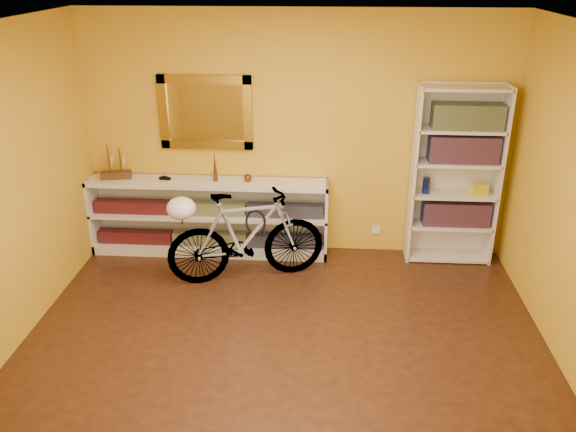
# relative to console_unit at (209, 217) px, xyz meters

# --- Properties ---
(floor) EXTENTS (4.50, 4.00, 0.01)m
(floor) POSITION_rel_console_unit_xyz_m (0.95, -1.81, -0.43)
(floor) COLOR black
(floor) RESTS_ON ground
(ceiling) EXTENTS (4.50, 4.00, 0.01)m
(ceiling) POSITION_rel_console_unit_xyz_m (0.95, -1.81, 2.18)
(ceiling) COLOR silver
(ceiling) RESTS_ON ground
(back_wall) EXTENTS (4.50, 0.01, 2.60)m
(back_wall) POSITION_rel_console_unit_xyz_m (0.95, 0.19, 0.88)
(back_wall) COLOR gold
(back_wall) RESTS_ON ground
(gilt_mirror) EXTENTS (0.98, 0.06, 0.78)m
(gilt_mirror) POSITION_rel_console_unit_xyz_m (-0.00, 0.15, 1.12)
(gilt_mirror) COLOR olive
(gilt_mirror) RESTS_ON back_wall
(wall_socket) EXTENTS (0.09, 0.02, 0.09)m
(wall_socket) POSITION_rel_console_unit_xyz_m (1.85, 0.17, -0.17)
(wall_socket) COLOR silver
(wall_socket) RESTS_ON back_wall
(console_unit) EXTENTS (2.60, 0.35, 0.85)m
(console_unit) POSITION_rel_console_unit_xyz_m (0.00, 0.00, 0.00)
(console_unit) COLOR silver
(console_unit) RESTS_ON floor
(cd_row_lower) EXTENTS (2.50, 0.13, 0.14)m
(cd_row_lower) POSITION_rel_console_unit_xyz_m (0.00, -0.02, -0.26)
(cd_row_lower) COLOR black
(cd_row_lower) RESTS_ON console_unit
(cd_row_upper) EXTENTS (2.50, 0.13, 0.14)m
(cd_row_upper) POSITION_rel_console_unit_xyz_m (0.00, -0.02, 0.11)
(cd_row_upper) COLOR navy
(cd_row_upper) RESTS_ON console_unit
(model_ship) EXTENTS (0.34, 0.18, 0.38)m
(model_ship) POSITION_rel_console_unit_xyz_m (-0.98, 0.00, 0.61)
(model_ship) COLOR #432512
(model_ship) RESTS_ON console_unit
(toy_car) EXTENTS (0.00, 0.00, 0.00)m
(toy_car) POSITION_rel_console_unit_xyz_m (-0.45, 0.00, 0.43)
(toy_car) COLOR black
(toy_car) RESTS_ON console_unit
(bronze_ornament) EXTENTS (0.05, 0.05, 0.32)m
(bronze_ornament) POSITION_rel_console_unit_xyz_m (0.09, 0.00, 0.58)
(bronze_ornament) COLOR #50311B
(bronze_ornament) RESTS_ON console_unit
(decorative_orb) EXTENTS (0.08, 0.08, 0.08)m
(decorative_orb) POSITION_rel_console_unit_xyz_m (0.44, 0.00, 0.47)
(decorative_orb) COLOR #50311B
(decorative_orb) RESTS_ON console_unit
(bookcase) EXTENTS (0.90, 0.30, 1.90)m
(bookcase) POSITION_rel_console_unit_xyz_m (2.61, 0.03, 0.52)
(bookcase) COLOR silver
(bookcase) RESTS_ON floor
(book_row_a) EXTENTS (0.70, 0.22, 0.26)m
(book_row_a) POSITION_rel_console_unit_xyz_m (2.66, 0.03, 0.12)
(book_row_a) COLOR maroon
(book_row_a) RESTS_ON bookcase
(book_row_b) EXTENTS (0.70, 0.22, 0.28)m
(book_row_b) POSITION_rel_console_unit_xyz_m (2.66, 0.03, 0.83)
(book_row_b) COLOR maroon
(book_row_b) RESTS_ON bookcase
(book_row_c) EXTENTS (0.70, 0.22, 0.25)m
(book_row_c) POSITION_rel_console_unit_xyz_m (2.66, 0.03, 1.16)
(book_row_c) COLOR navy
(book_row_c) RESTS_ON bookcase
(travel_mug) EXTENTS (0.08, 0.08, 0.17)m
(travel_mug) POSITION_rel_console_unit_xyz_m (2.32, 0.01, 0.43)
(travel_mug) COLOR navy
(travel_mug) RESTS_ON bookcase
(red_tin) EXTENTS (0.14, 0.14, 0.18)m
(red_tin) POSITION_rel_console_unit_xyz_m (2.41, 0.06, 1.13)
(red_tin) COLOR maroon
(red_tin) RESTS_ON bookcase
(yellow_bag) EXTENTS (0.19, 0.15, 0.13)m
(yellow_bag) POSITION_rel_console_unit_xyz_m (2.86, -0.01, 0.40)
(yellow_bag) COLOR yellow
(yellow_bag) RESTS_ON bookcase
(bicycle) EXTENTS (0.88, 1.68, 0.96)m
(bicycle) POSITION_rel_console_unit_xyz_m (0.49, -0.57, 0.05)
(bicycle) COLOR silver
(bicycle) RESTS_ON floor
(helmet) EXTENTS (0.29, 0.27, 0.22)m
(helmet) POSITION_rel_console_unit_xyz_m (-0.10, -0.75, 0.42)
(helmet) COLOR white
(helmet) RESTS_ON bicycle
(u_lock) EXTENTS (0.21, 0.02, 0.21)m
(u_lock) POSITION_rel_console_unit_xyz_m (0.58, -0.54, 0.20)
(u_lock) COLOR black
(u_lock) RESTS_ON bicycle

